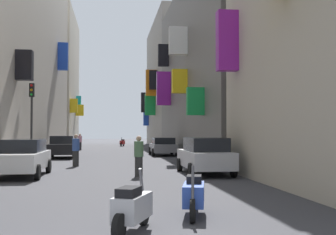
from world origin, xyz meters
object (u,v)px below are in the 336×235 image
at_px(pedestrian_near_left, 139,156).
at_px(pedestrian_near_right, 80,142).
at_px(scooter_blue, 194,194).
at_px(traffic_light_near_corner, 32,109).
at_px(scooter_silver, 132,208).
at_px(parked_car_silver, 205,155).
at_px(pedestrian_crossing, 76,150).
at_px(scooter_red, 122,143).
at_px(parked_car_white, 23,157).
at_px(parked_car_grey, 163,146).
at_px(parked_car_black, 63,146).

xyz_separation_m(pedestrian_near_left, pedestrian_near_right, (-4.12, 24.87, -0.02)).
height_order(scooter_blue, traffic_light_near_corner, traffic_light_near_corner).
distance_m(scooter_silver, pedestrian_near_left, 9.73).
distance_m(parked_car_silver, pedestrian_near_left, 2.93).
bearing_deg(pedestrian_near_right, scooter_silver, -84.41).
distance_m(pedestrian_crossing, pedestrian_near_right, 19.46).
height_order(parked_car_silver, scooter_blue, parked_car_silver).
xyz_separation_m(parked_car_silver, traffic_light_near_corner, (-8.36, 6.38, 2.23)).
bearing_deg(scooter_red, scooter_silver, -91.25).
height_order(parked_car_silver, traffic_light_near_corner, traffic_light_near_corner).
bearing_deg(pedestrian_crossing, pedestrian_near_right, 93.44).
bearing_deg(pedestrian_near_right, pedestrian_crossing, -86.56).
bearing_deg(pedestrian_near_left, traffic_light_near_corner, 128.23).
bearing_deg(parked_car_silver, pedestrian_crossing, 140.08).
bearing_deg(scooter_silver, pedestrian_near_left, 85.66).
height_order(scooter_silver, pedestrian_near_right, pedestrian_near_right).
bearing_deg(pedestrian_near_left, parked_car_white, 171.70).
distance_m(parked_car_grey, pedestrian_near_right, 12.11).
xyz_separation_m(scooter_blue, scooter_silver, (-1.41, -1.46, -0.00)).
distance_m(pedestrian_near_right, traffic_light_near_corner, 18.11).
distance_m(parked_car_white, pedestrian_near_right, 24.20).
relative_size(scooter_silver, pedestrian_crossing, 1.05).
xyz_separation_m(parked_car_white, scooter_red, (4.94, 34.64, -0.33)).
height_order(parked_car_grey, pedestrian_crossing, pedestrian_crossing).
height_order(parked_car_silver, scooter_red, parked_car_silver).
relative_size(scooter_blue, pedestrian_near_left, 1.19).
relative_size(parked_car_silver, pedestrian_near_right, 2.70).
relative_size(pedestrian_near_right, traffic_light_near_corner, 0.36).
relative_size(pedestrian_crossing, pedestrian_near_left, 1.01).
bearing_deg(scooter_silver, scooter_blue, 45.94).
distance_m(parked_car_black, parked_car_grey, 7.48).
relative_size(parked_car_white, parked_car_silver, 1.01).
relative_size(parked_car_grey, pedestrian_near_right, 2.52).
relative_size(parked_car_silver, traffic_light_near_corner, 0.97).
xyz_separation_m(parked_car_black, pedestrian_near_right, (0.32, 11.84, 0.01)).
bearing_deg(scooter_red, pedestrian_near_right, -112.67).
bearing_deg(scooter_silver, traffic_light_near_corner, 105.90).
bearing_deg(parked_car_grey, traffic_light_near_corner, -136.05).
height_order(parked_car_black, scooter_red, parked_car_black).
xyz_separation_m(scooter_blue, traffic_light_near_corner, (-6.16, 15.19, 2.58)).
distance_m(parked_car_grey, pedestrian_near_left, 15.19).
height_order(parked_car_white, pedestrian_near_left, pedestrian_near_left).
distance_m(parked_car_silver, scooter_silver, 10.90).
distance_m(scooter_blue, traffic_light_near_corner, 16.59).
bearing_deg(scooter_blue, traffic_light_near_corner, 112.07).
relative_size(parked_car_black, pedestrian_near_left, 2.54).
height_order(scooter_red, traffic_light_near_corner, traffic_light_near_corner).
distance_m(parked_car_silver, pedestrian_near_right, 25.28).
distance_m(pedestrian_near_left, traffic_light_near_corner, 9.13).
bearing_deg(traffic_light_near_corner, pedestrian_near_left, -51.77).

